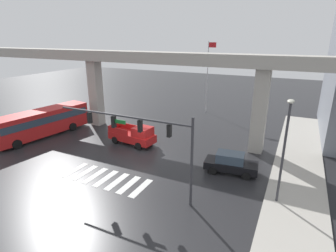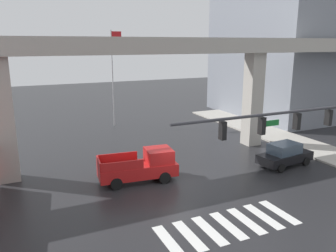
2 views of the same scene
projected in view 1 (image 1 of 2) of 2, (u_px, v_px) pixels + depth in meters
The scene contains 10 objects.
ground_plane at pixel (141, 154), 26.27m from camera, with size 120.00×120.00×0.00m, color #232326.
crosswalk_stripes at pixel (106, 178), 21.65m from camera, with size 7.15×2.80×0.01m.
elevated_overpass at pixel (166, 65), 28.48m from camera, with size 58.84×2.20×9.30m.
sidewalk_east at pixel (298, 174), 22.18m from camera, with size 4.00×36.00×0.15m, color #ADA89E.
pickup_truck at pixel (134, 135), 28.26m from camera, with size 5.27×2.49×2.08m.
city_bus at pixel (42, 121), 30.50m from camera, with size 3.94×11.04×2.99m.
sedan_black at pixel (231, 163), 22.41m from camera, with size 4.47×2.31×1.72m.
traffic_signal_mast at pixel (142, 132), 18.33m from camera, with size 10.89×0.32×6.20m.
street_lamp_near_corner at pixel (285, 141), 17.09m from camera, with size 0.44×0.70×7.24m.
flagpole at pixel (208, 72), 39.08m from camera, with size 1.16×0.12×10.22m.
Camera 1 is at (12.94, -20.47, 10.84)m, focal length 28.85 mm.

